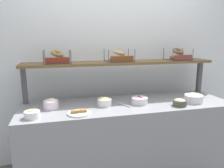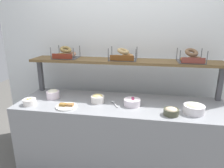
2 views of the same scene
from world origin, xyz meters
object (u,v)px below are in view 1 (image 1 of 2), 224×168
at_px(bowl_cream_cheese, 51,104).
at_px(serving_spoon_near_plate, 122,104).
at_px(bagel_basket_everything, 57,58).
at_px(bowl_tuna_salad, 180,102).
at_px(bowl_fruit_salad, 32,114).
at_px(bowl_scallion_spread, 194,98).
at_px(bowl_egg_salad, 104,101).
at_px(serving_plate_white, 79,113).
at_px(bagel_basket_sesame, 119,57).
at_px(bagel_basket_cinnamon_raisin, 178,56).
at_px(bowl_beet_salad, 139,100).

relative_size(bowl_cream_cheese, serving_spoon_near_plate, 0.92).
xyz_separation_m(bowl_cream_cheese, bagel_basket_everything, (0.08, 0.25, 0.43)).
relative_size(bowl_tuna_salad, bagel_basket_everything, 0.50).
bearing_deg(bowl_fruit_salad, bowl_scallion_spread, 2.58).
distance_m(bowl_cream_cheese, serving_spoon_near_plate, 0.73).
relative_size(bowl_scallion_spread, bowl_fruit_salad, 1.46).
bearing_deg(bowl_cream_cheese, bowl_egg_salad, -3.82).
distance_m(bowl_scallion_spread, serving_plate_white, 1.28).
xyz_separation_m(bowl_cream_cheese, bowl_egg_salad, (0.54, -0.04, -0.01)).
height_order(bowl_cream_cheese, bowl_egg_salad, bowl_cream_cheese).
height_order(serving_spoon_near_plate, bagel_basket_sesame, bagel_basket_sesame).
bearing_deg(bowl_cream_cheese, bowl_fruit_salad, -124.93).
height_order(bowl_fruit_salad, bowl_egg_salad, bowl_egg_salad).
xyz_separation_m(bowl_egg_salad, bagel_basket_cinnamon_raisin, (0.98, 0.26, 0.43)).
relative_size(serving_plate_white, bagel_basket_everything, 0.76).
distance_m(serving_plate_white, bagel_basket_cinnamon_raisin, 1.43).
xyz_separation_m(bowl_fruit_salad, serving_spoon_near_plate, (0.89, 0.17, -0.03)).
relative_size(bowl_egg_salad, bagel_basket_sesame, 0.48).
relative_size(bowl_fruit_salad, bagel_basket_sesame, 0.43).
bearing_deg(serving_spoon_near_plate, bowl_egg_salad, 174.88).
relative_size(bowl_scallion_spread, serving_spoon_near_plate, 1.23).
relative_size(bowl_scallion_spread, serving_plate_white, 0.92).
height_order(bowl_fruit_salad, bagel_basket_sesame, bagel_basket_sesame).
xyz_separation_m(bowl_fruit_salad, bowl_tuna_salad, (1.47, -0.00, 0.00)).
xyz_separation_m(bowl_tuna_salad, bagel_basket_sesame, (-0.53, 0.49, 0.44)).
height_order(bowl_beet_salad, serving_spoon_near_plate, bowl_beet_salad).
distance_m(bowl_tuna_salad, bagel_basket_sesame, 0.84).
distance_m(bowl_egg_salad, serving_spoon_near_plate, 0.19).
bearing_deg(bowl_tuna_salad, bowl_fruit_salad, 179.83).
xyz_separation_m(bowl_beet_salad, bagel_basket_sesame, (-0.14, 0.32, 0.44)).
bearing_deg(bowl_tuna_salad, bowl_beet_salad, 155.93).
bearing_deg(bowl_fruit_salad, serving_plate_white, -0.16).
height_order(bowl_beet_salad, bowl_tuna_salad, bowl_beet_salad).
height_order(bowl_tuna_salad, bagel_basket_everything, bagel_basket_everything).
height_order(bowl_scallion_spread, bowl_fruit_salad, bowl_scallion_spread).
distance_m(bowl_egg_salad, serving_plate_white, 0.35).
xyz_separation_m(bowl_fruit_salad, bagel_basket_cinnamon_raisin, (1.68, 0.45, 0.44)).
relative_size(bowl_beet_salad, bagel_basket_cinnamon_raisin, 0.64).
xyz_separation_m(bowl_egg_salad, bagel_basket_sesame, (0.24, 0.29, 0.43)).
xyz_separation_m(bowl_beet_salad, bagel_basket_everything, (-0.84, 0.31, 0.44)).
distance_m(bagel_basket_everything, bagel_basket_sesame, 0.70).
relative_size(bowl_tuna_salad, bagel_basket_cinnamon_raisin, 0.53).
bearing_deg(bowl_tuna_salad, bagel_basket_sesame, 137.23).
bearing_deg(bagel_basket_everything, bowl_beet_salad, -20.47).
bearing_deg(serving_plate_white, bagel_basket_everything, 109.63).
relative_size(bowl_beet_salad, bowl_fruit_salad, 1.28).
height_order(bagel_basket_everything, bagel_basket_sesame, bagel_basket_everything).
bearing_deg(bowl_scallion_spread, serving_spoon_near_plate, 172.94).
xyz_separation_m(bowl_scallion_spread, bagel_basket_cinnamon_raisin, (-0.00, 0.38, 0.43)).
height_order(bagel_basket_everything, bagel_basket_cinnamon_raisin, bagel_basket_cinnamon_raisin).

